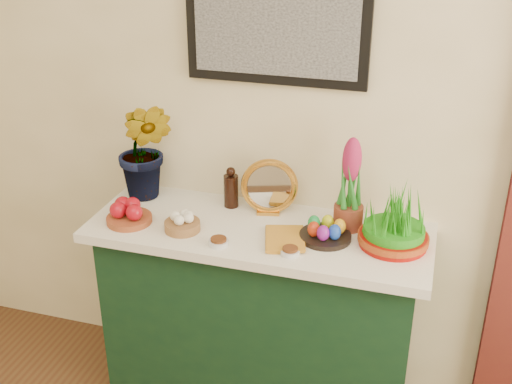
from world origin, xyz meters
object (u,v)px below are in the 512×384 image
hyacinth_green (144,134)px  book (265,238)px  mirror (269,187)px  sideboard (259,319)px  wheatgrass_sabzeh (395,223)px

hyacinth_green → book: (0.61, -0.24, -0.29)m
mirror → book: mirror is taller
sideboard → book: size_ratio=6.40×
sideboard → hyacinth_green: hyacinth_green is taller
hyacinth_green → wheatgrass_sabzeh: size_ratio=2.19×
mirror → wheatgrass_sabzeh: size_ratio=0.91×
book → sideboard: bearing=101.3°
book → wheatgrass_sabzeh: wheatgrass_sabzeh is taller
mirror → book: 0.27m
mirror → sideboard: bearing=-91.0°
hyacinth_green → book: size_ratio=2.94×
sideboard → wheatgrass_sabzeh: 0.78m
mirror → book: bearing=-77.7°
hyacinth_green → book: bearing=-20.4°
sideboard → wheatgrass_sabzeh: (0.54, 0.01, 0.56)m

